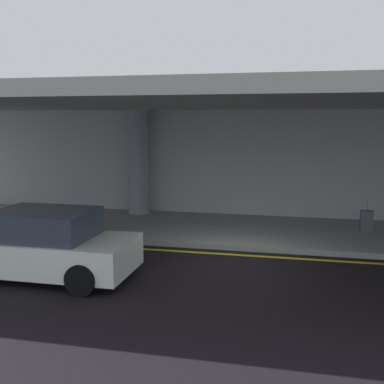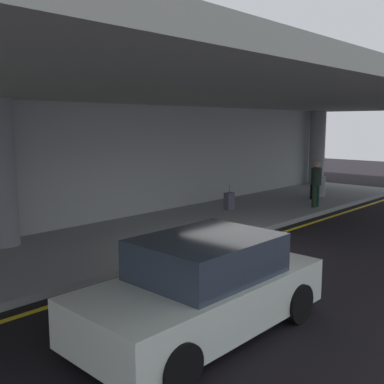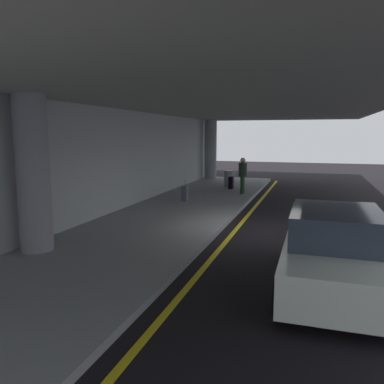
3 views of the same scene
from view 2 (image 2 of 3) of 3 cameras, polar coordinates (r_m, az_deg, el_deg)
ground_plane at (r=11.36m, az=7.23°, el=-7.74°), size 60.00×60.00×0.00m
sidewalk at (r=13.34m, az=-3.61°, el=-4.89°), size 26.00×4.20×0.15m
lane_stripe_yellow at (r=11.73m, az=4.72°, el=-7.16°), size 26.00×0.14×0.01m
support_column_left_mid at (r=12.14m, az=-22.93°, el=2.21°), size 0.76×0.76×3.65m
support_column_center at (r=23.62m, az=15.44°, el=5.37°), size 0.76×0.76×3.65m
ceiling_overhang at (r=12.63m, az=-2.20°, el=12.07°), size 28.00×13.20×0.30m
terminal_back_wall at (r=14.76m, az=-9.66°, el=3.49°), size 26.00×0.30×3.80m
car_white at (r=7.04m, az=1.46°, el=-11.96°), size 4.10×1.92×1.50m
traveler_with_luggage at (r=17.13m, az=15.31°, el=1.36°), size 0.38×0.38×1.68m
suitcase_upright_primary at (r=16.10m, az=4.70°, el=-1.16°), size 0.36×0.22×0.90m
suitcase_upright_secondary at (r=18.97m, az=15.15°, el=0.05°), size 0.36×0.22×0.90m
trash_bin_steel at (r=19.82m, az=15.58°, el=0.73°), size 0.56×0.56×0.85m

